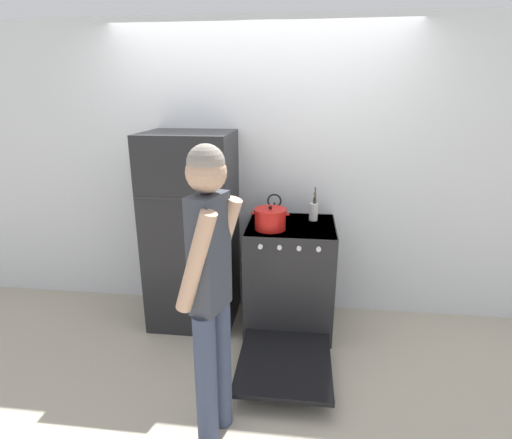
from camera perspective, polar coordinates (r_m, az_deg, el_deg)
The scene contains 8 objects.
ground_plane at distance 3.97m, azimuth 0.45°, elevation -11.78°, with size 14.00×14.00×0.00m, color #B2A893.
wall_back at distance 3.55m, azimuth 0.56°, elevation 6.67°, with size 10.00×0.06×2.55m.
refrigerator at distance 3.45m, azimuth -9.09°, elevation -1.61°, with size 0.71×0.66×1.66m.
stove_range at distance 3.41m, azimuth 4.82°, elevation -8.36°, with size 0.72×1.41×0.92m.
dutch_oven_pot at distance 3.13m, azimuth 2.05°, elevation 0.09°, with size 0.30×0.26×0.19m.
tea_kettle at distance 3.39m, azimuth 2.65°, elevation 1.17°, with size 0.19×0.15×0.22m.
utensil_jar at distance 3.38m, azimuth 8.24°, elevation 1.21°, with size 0.07×0.07×0.29m.
person at distance 2.15m, azimuth -6.53°, elevation -9.22°, with size 0.34×0.41×1.72m.
Camera 1 is at (0.39, -3.44, 1.95)m, focal length 28.00 mm.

